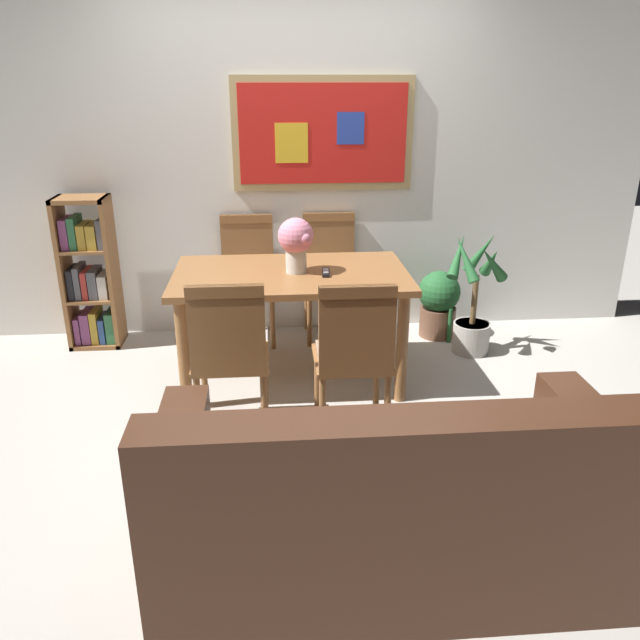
% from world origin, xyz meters
% --- Properties ---
extents(ground_plane, '(12.00, 12.00, 0.00)m').
position_xyz_m(ground_plane, '(0.00, 0.00, 0.00)').
color(ground_plane, '#B7B2A8').
extents(wall_back_with_painting, '(5.20, 0.14, 2.60)m').
position_xyz_m(wall_back_with_painting, '(0.00, 1.52, 1.30)').
color(wall_back_with_painting, silver).
rests_on(wall_back_with_painting, ground_plane).
extents(dining_table, '(1.44, 0.86, 0.72)m').
position_xyz_m(dining_table, '(-0.08, 0.57, 0.63)').
color(dining_table, brown).
rests_on(dining_table, ground_plane).
extents(dining_chair_far_left, '(0.40, 0.41, 0.91)m').
position_xyz_m(dining_chair_far_left, '(-0.37, 1.31, 0.54)').
color(dining_chair_far_left, brown).
rests_on(dining_chair_far_left, ground_plane).
extents(dining_chair_near_left, '(0.40, 0.41, 0.91)m').
position_xyz_m(dining_chair_near_left, '(-0.43, -0.14, 0.54)').
color(dining_chair_near_left, brown).
rests_on(dining_chair_near_left, ground_plane).
extents(dining_chair_far_right, '(0.40, 0.41, 0.91)m').
position_xyz_m(dining_chair_far_right, '(0.23, 1.33, 0.54)').
color(dining_chair_far_right, brown).
rests_on(dining_chair_far_right, ground_plane).
extents(dining_chair_near_right, '(0.40, 0.41, 0.91)m').
position_xyz_m(dining_chair_near_right, '(0.21, -0.19, 0.54)').
color(dining_chair_near_right, brown).
rests_on(dining_chair_near_right, ground_plane).
extents(leather_couch, '(1.80, 0.84, 0.84)m').
position_xyz_m(leather_couch, '(0.23, -1.17, 0.31)').
color(leather_couch, '#472819').
rests_on(leather_couch, ground_plane).
extents(bookshelf, '(0.36, 0.28, 1.08)m').
position_xyz_m(bookshelf, '(-1.49, 1.26, 0.50)').
color(bookshelf, brown).
rests_on(bookshelf, ground_plane).
extents(potted_ivy, '(0.31, 0.31, 0.55)m').
position_xyz_m(potted_ivy, '(1.04, 1.21, 0.26)').
color(potted_ivy, brown).
rests_on(potted_ivy, ground_plane).
extents(potted_palm, '(0.43, 0.43, 0.86)m').
position_xyz_m(potted_palm, '(1.20, 0.89, 0.34)').
color(potted_palm, '#B2ADA3').
rests_on(potted_palm, ground_plane).
extents(flower_vase, '(0.22, 0.22, 0.34)m').
position_xyz_m(flower_vase, '(-0.05, 0.57, 0.92)').
color(flower_vase, beige).
rests_on(flower_vase, dining_table).
extents(tv_remote, '(0.06, 0.16, 0.02)m').
position_xyz_m(tv_remote, '(0.13, 0.51, 0.73)').
color(tv_remote, black).
rests_on(tv_remote, dining_table).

